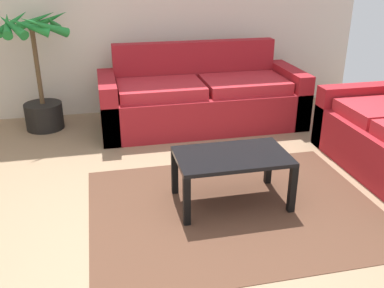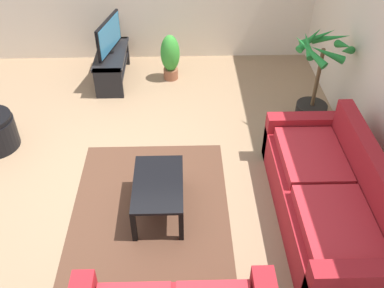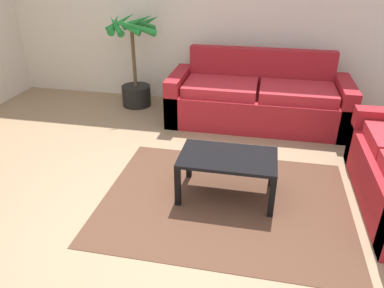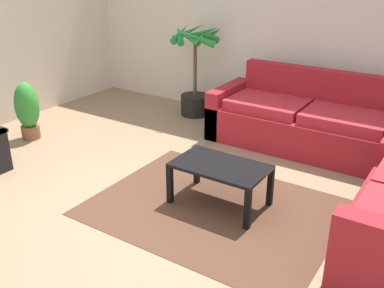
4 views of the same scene
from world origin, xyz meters
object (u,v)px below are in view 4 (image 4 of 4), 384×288
object	(u,v)px
couch_main	(306,123)
coffee_table	(220,170)
potted_palm	(195,76)
potted_plant_small	(27,109)

from	to	relation	value
couch_main	coffee_table	distance (m)	1.76
potted_palm	couch_main	bearing A→B (deg)	-8.62
coffee_table	couch_main	bearing A→B (deg)	83.92
potted_palm	coffee_table	bearing A→B (deg)	-52.03
couch_main	potted_plant_small	bearing A→B (deg)	-151.31
coffee_table	potted_palm	world-z (taller)	potted_palm
potted_plant_small	potted_palm	bearing A→B (deg)	56.66
potted_palm	potted_plant_small	xyz separation A→B (m)	(-1.26, -1.92, -0.20)
couch_main	coffee_table	bearing A→B (deg)	-96.08
couch_main	potted_palm	xyz separation A→B (m)	(-1.76, 0.27, 0.28)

